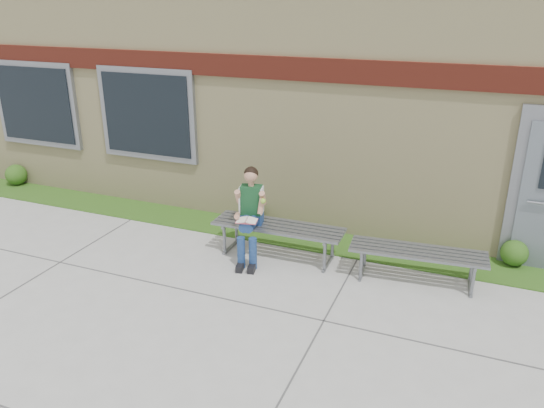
% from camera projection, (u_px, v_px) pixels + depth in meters
% --- Properties ---
extents(ground, '(80.00, 80.00, 0.00)m').
position_uv_depth(ground, '(230.00, 325.00, 6.24)').
color(ground, '#9E9E99').
rests_on(ground, ground).
extents(grass_strip, '(16.00, 0.80, 0.02)m').
position_uv_depth(grass_strip, '(302.00, 238.00, 8.48)').
color(grass_strip, '#254312').
rests_on(grass_strip, ground).
extents(school_building, '(16.20, 6.22, 4.20)m').
position_uv_depth(school_building, '(359.00, 77.00, 10.64)').
color(school_building, beige).
rests_on(school_building, ground).
extents(bench_left, '(1.94, 0.57, 0.50)m').
position_uv_depth(bench_left, '(278.00, 232.00, 7.77)').
color(bench_left, slate).
rests_on(bench_left, ground).
extents(bench_right, '(1.82, 0.65, 0.46)m').
position_uv_depth(bench_right, '(417.00, 257.00, 7.08)').
color(bench_right, slate).
rests_on(bench_right, ground).
extents(girl, '(0.51, 0.81, 1.37)m').
position_uv_depth(girl, '(250.00, 212.00, 7.60)').
color(girl, navy).
rests_on(girl, ground).
extents(shrub_west, '(0.42, 0.42, 0.42)m').
position_uv_depth(shrub_west, '(16.00, 175.00, 10.79)').
color(shrub_west, '#254312').
rests_on(shrub_west, grass_strip).
extents(shrub_mid, '(0.35, 0.35, 0.35)m').
position_uv_depth(shrub_mid, '(253.00, 213.00, 8.96)').
color(shrub_mid, '#254312').
rests_on(shrub_mid, grass_strip).
extents(shrub_east, '(0.38, 0.38, 0.38)m').
position_uv_depth(shrub_east, '(514.00, 253.00, 7.54)').
color(shrub_east, '#254312').
rests_on(shrub_east, grass_strip).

